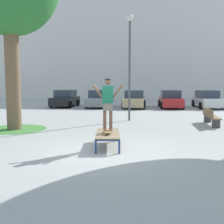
{
  "coord_description": "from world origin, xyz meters",
  "views": [
    {
      "loc": [
        0.97,
        -8.39,
        2.09
      ],
      "look_at": [
        0.01,
        2.03,
        1.0
      ],
      "focal_mm": 44.11,
      "sensor_mm": 36.0,
      "label": 1
    }
  ],
  "objects_px": {
    "skateboard": "(108,131)",
    "car_white": "(207,100)",
    "car_black": "(65,99)",
    "car_tan": "(134,100)",
    "skate_box": "(108,134)",
    "light_post": "(130,52)",
    "park_bench": "(211,116)",
    "car_red": "(170,100)",
    "car_grey": "(99,99)",
    "skater": "(108,101)"
  },
  "relations": [
    {
      "from": "skateboard",
      "to": "car_white",
      "type": "bearing_deg",
      "value": 65.76
    },
    {
      "from": "car_black",
      "to": "car_tan",
      "type": "relative_size",
      "value": 1.0
    },
    {
      "from": "skate_box",
      "to": "skateboard",
      "type": "relative_size",
      "value": 2.42
    },
    {
      "from": "light_post",
      "to": "skate_box",
      "type": "bearing_deg",
      "value": -94.5
    },
    {
      "from": "car_black",
      "to": "light_post",
      "type": "distance_m",
      "value": 11.14
    },
    {
      "from": "park_bench",
      "to": "light_post",
      "type": "bearing_deg",
      "value": 162.91
    },
    {
      "from": "car_tan",
      "to": "park_bench",
      "type": "bearing_deg",
      "value": -67.53
    },
    {
      "from": "skate_box",
      "to": "car_white",
      "type": "height_order",
      "value": "car_white"
    },
    {
      "from": "car_red",
      "to": "light_post",
      "type": "xyz_separation_m",
      "value": [
        -3.29,
        -8.55,
        3.13
      ]
    },
    {
      "from": "skate_box",
      "to": "car_red",
      "type": "xyz_separation_m",
      "value": [
        3.8,
        15.07,
        0.28
      ]
    },
    {
      "from": "car_red",
      "to": "car_black",
      "type": "bearing_deg",
      "value": 178.28
    },
    {
      "from": "car_red",
      "to": "park_bench",
      "type": "height_order",
      "value": "car_red"
    },
    {
      "from": "skateboard",
      "to": "car_grey",
      "type": "distance_m",
      "value": 15.37
    },
    {
      "from": "skate_box",
      "to": "car_tan",
      "type": "distance_m",
      "value": 14.82
    },
    {
      "from": "park_bench",
      "to": "light_post",
      "type": "height_order",
      "value": "light_post"
    },
    {
      "from": "skate_box",
      "to": "park_bench",
      "type": "bearing_deg",
      "value": 48.45
    },
    {
      "from": "car_black",
      "to": "skater",
      "type": "bearing_deg",
      "value": -70.32
    },
    {
      "from": "car_grey",
      "to": "car_red",
      "type": "bearing_deg",
      "value": -0.12
    },
    {
      "from": "car_tan",
      "to": "light_post",
      "type": "bearing_deg",
      "value": -91.28
    },
    {
      "from": "car_black",
      "to": "car_white",
      "type": "xyz_separation_m",
      "value": [
        12.42,
        -0.13,
        0.0
      ]
    },
    {
      "from": "skateboard",
      "to": "car_white",
      "type": "height_order",
      "value": "car_white"
    },
    {
      "from": "skater",
      "to": "skateboard",
      "type": "bearing_deg",
      "value": -85.62
    },
    {
      "from": "car_black",
      "to": "car_red",
      "type": "height_order",
      "value": "same"
    },
    {
      "from": "light_post",
      "to": "park_bench",
      "type": "bearing_deg",
      "value": -17.09
    },
    {
      "from": "car_white",
      "to": "light_post",
      "type": "height_order",
      "value": "light_post"
    },
    {
      "from": "car_tan",
      "to": "car_white",
      "type": "relative_size",
      "value": 1.01
    },
    {
      "from": "car_red",
      "to": "car_tan",
      "type": "bearing_deg",
      "value": -175.13
    },
    {
      "from": "park_bench",
      "to": "light_post",
      "type": "relative_size",
      "value": 0.41
    },
    {
      "from": "car_grey",
      "to": "car_white",
      "type": "distance_m",
      "value": 9.32
    },
    {
      "from": "park_bench",
      "to": "car_red",
      "type": "bearing_deg",
      "value": 94.94
    },
    {
      "from": "skater",
      "to": "car_red",
      "type": "distance_m",
      "value": 15.66
    },
    {
      "from": "skate_box",
      "to": "skateboard",
      "type": "height_order",
      "value": "skateboard"
    },
    {
      "from": "car_red",
      "to": "skateboard",
      "type": "bearing_deg",
      "value": -104.04
    },
    {
      "from": "skater",
      "to": "car_tan",
      "type": "height_order",
      "value": "skater"
    },
    {
      "from": "car_grey",
      "to": "car_tan",
      "type": "bearing_deg",
      "value": -5.11
    },
    {
      "from": "car_red",
      "to": "car_white",
      "type": "xyz_separation_m",
      "value": [
        3.11,
        0.15,
        0.0
      ]
    },
    {
      "from": "car_black",
      "to": "car_red",
      "type": "relative_size",
      "value": 1.01
    },
    {
      "from": "car_tan",
      "to": "skateboard",
      "type": "bearing_deg",
      "value": -92.64
    },
    {
      "from": "car_grey",
      "to": "light_post",
      "type": "xyz_separation_m",
      "value": [
        2.92,
        -8.56,
        3.13
      ]
    },
    {
      "from": "car_tan",
      "to": "car_red",
      "type": "height_order",
      "value": "same"
    },
    {
      "from": "skater",
      "to": "car_red",
      "type": "height_order",
      "value": "skater"
    },
    {
      "from": "car_black",
      "to": "car_grey",
      "type": "height_order",
      "value": "same"
    },
    {
      "from": "skateboard",
      "to": "car_tan",
      "type": "height_order",
      "value": "car_tan"
    },
    {
      "from": "car_grey",
      "to": "skater",
      "type": "bearing_deg",
      "value": -80.95
    },
    {
      "from": "skate_box",
      "to": "light_post",
      "type": "relative_size",
      "value": 0.34
    },
    {
      "from": "park_bench",
      "to": "light_post",
      "type": "xyz_separation_m",
      "value": [
        -4.14,
        1.27,
        3.38
      ]
    },
    {
      "from": "car_black",
      "to": "car_grey",
      "type": "distance_m",
      "value": 3.12
    },
    {
      "from": "car_grey",
      "to": "car_white",
      "type": "xyz_separation_m",
      "value": [
        9.32,
        0.14,
        0.0
      ]
    },
    {
      "from": "car_grey",
      "to": "car_tan",
      "type": "xyz_separation_m",
      "value": [
        3.11,
        -0.28,
        0.0
      ]
    },
    {
      "from": "light_post",
      "to": "car_white",
      "type": "bearing_deg",
      "value": 53.68
    }
  ]
}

